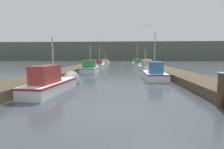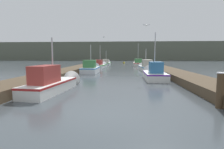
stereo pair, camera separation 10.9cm
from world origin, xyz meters
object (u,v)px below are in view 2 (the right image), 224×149
at_px(fishing_boat_2, 91,69).
at_px(fishing_boat_1, 154,74).
at_px(fishing_boat_0, 54,82).
at_px(mooring_piling_0, 220,90).
at_px(fishing_boat_3, 146,67).
at_px(fishing_boat_4, 101,65).
at_px(fishing_boat_6, 106,63).
at_px(channel_buoy, 124,63).
at_px(seagull_1, 104,37).
at_px(seagull_lead, 146,25).
at_px(fishing_boat_5, 138,64).
at_px(mooring_piling_1, 97,63).

bearing_deg(fishing_boat_2, fishing_boat_1, -37.13).
xyz_separation_m(fishing_boat_0, mooring_piling_0, (7.95, -2.86, 0.22)).
height_order(fishing_boat_3, fishing_boat_4, fishing_boat_4).
xyz_separation_m(fishing_boat_1, fishing_boat_6, (-6.82, 24.11, -0.10)).
relative_size(fishing_boat_1, channel_buoy, 4.93).
height_order(fishing_boat_3, seagull_1, seagull_1).
bearing_deg(channel_buoy, fishing_boat_6, -125.30).
xyz_separation_m(fishing_boat_6, seagull_lead, (6.01, -24.67, 4.29)).
relative_size(fishing_boat_3, seagull_1, 9.33).
height_order(fishing_boat_3, fishing_boat_5, fishing_boat_5).
height_order(fishing_boat_0, seagull_lead, seagull_lead).
relative_size(fishing_boat_0, fishing_boat_4, 1.07).
relative_size(fishing_boat_0, channel_buoy, 5.33).
bearing_deg(fishing_boat_5, fishing_boat_0, -104.87).
height_order(fishing_boat_3, seagull_lead, seagull_lead).
xyz_separation_m(fishing_boat_6, channel_buoy, (4.06, 5.74, -0.21)).
height_order(fishing_boat_6, mooring_piling_1, fishing_boat_6).
distance_m(fishing_boat_6, seagull_1, 15.12).
relative_size(seagull_lead, seagull_1, 0.99).
bearing_deg(seagull_1, fishing_boat_2, -31.03).
bearing_deg(fishing_boat_6, channel_buoy, 55.06).
xyz_separation_m(mooring_piling_0, seagull_1, (-6.85, 18.45, 4.00)).
xyz_separation_m(mooring_piling_1, seagull_1, (2.48, -9.67, 4.13)).
height_order(fishing_boat_0, seagull_1, seagull_1).
xyz_separation_m(fishing_boat_1, channel_buoy, (-2.76, 29.85, -0.31)).
distance_m(fishing_boat_1, channel_buoy, 29.98).
distance_m(channel_buoy, seagull_1, 20.89).
height_order(fishing_boat_0, fishing_boat_5, fishing_boat_5).
distance_m(fishing_boat_3, mooring_piling_1, 13.72).
height_order(fishing_boat_4, mooring_piling_0, fishing_boat_4).
xyz_separation_m(fishing_boat_0, seagull_1, (1.10, 15.59, 4.22)).
bearing_deg(fishing_boat_3, seagull_lead, -101.18).
xyz_separation_m(fishing_boat_0, fishing_boat_2, (0.10, 11.00, -0.01)).
xyz_separation_m(fishing_boat_5, mooring_piling_0, (1.16, -27.90, 0.25)).
bearing_deg(seagull_lead, fishing_boat_3, 81.35).
relative_size(channel_buoy, seagull_1, 1.82).
distance_m(fishing_boat_3, fishing_boat_4, 8.58).
bearing_deg(fishing_boat_4, fishing_boat_6, 96.66).
relative_size(fishing_boat_2, fishing_boat_6, 0.97).
relative_size(fishing_boat_1, fishing_boat_4, 0.99).
relative_size(fishing_boat_1, mooring_piling_0, 3.47).
height_order(fishing_boat_4, mooring_piling_1, fishing_boat_4).
relative_size(mooring_piling_0, seagull_1, 2.58).
distance_m(fishing_boat_0, channel_buoy, 35.99).
height_order(mooring_piling_1, seagull_1, seagull_1).
distance_m(fishing_boat_6, seagull_lead, 25.75).
distance_m(fishing_boat_5, seagull_lead, 20.14).
distance_m(fishing_boat_5, seagull_1, 11.83).
bearing_deg(seagull_lead, mooring_piling_1, 108.43).
bearing_deg(channel_buoy, seagull_lead, -86.35).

